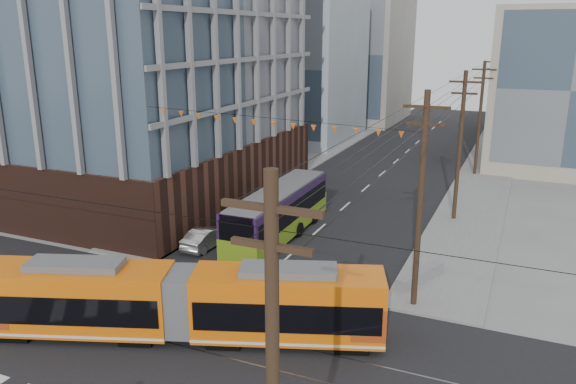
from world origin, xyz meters
name	(u,v)px	position (x,y,z in m)	size (l,w,h in m)	color
office_building	(89,23)	(-22.00, 23.00, 14.30)	(30.00, 25.00, 28.60)	#381E16
bg_bldg_nw_near	(283,69)	(-17.00, 52.00, 9.00)	(18.00, 16.00, 18.00)	#8C99A5
bg_bldg_ne_near	(567,90)	(16.00, 48.00, 8.00)	(14.00, 14.00, 16.00)	gray
bg_bldg_nw_far	(352,56)	(-14.00, 72.00, 10.00)	(16.00, 18.00, 20.00)	gray
bg_bldg_ne_far	(576,84)	(18.00, 68.00, 7.00)	(16.00, 16.00, 14.00)	#8C99A5
utility_pole_far	(492,102)	(8.50, 56.00, 5.50)	(0.30, 0.30, 11.00)	black
streetcar	(182,302)	(-0.60, 3.74, 1.75)	(18.15, 2.55, 3.50)	orange
city_bus	(279,212)	(-2.07, 17.55, 1.74)	(2.65, 12.25, 3.47)	#29163B
parked_car_silver	(206,237)	(-5.59, 13.87, 0.67)	(1.42, 4.07, 1.34)	#B1B1B1
parked_car_white	(243,220)	(-4.94, 17.68, 0.75)	(2.10, 5.16, 1.50)	#BCBCBC
parked_car_grey	(269,203)	(-5.29, 22.78, 0.59)	(1.94, 4.21, 1.17)	slate
jersey_barrier	(420,277)	(8.30, 13.83, 0.39)	(0.88, 3.90, 0.78)	gray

